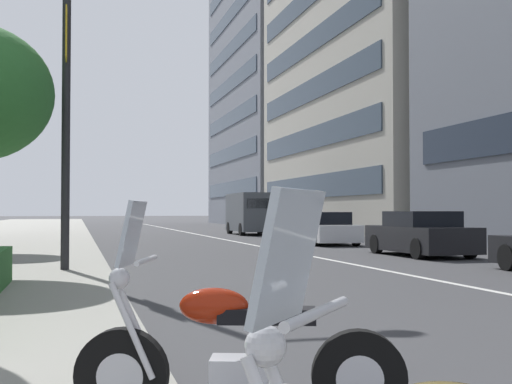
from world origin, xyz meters
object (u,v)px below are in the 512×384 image
motorcycle_nearest_camera (233,357)px  car_mid_block_traffic (325,229)px  street_lamp_with_banners (80,54)px  car_approaching_light (421,235)px  delivery_van_ahead (251,212)px

motorcycle_nearest_camera → car_mid_block_traffic: bearing=-94.8°
motorcycle_nearest_camera → street_lamp_with_banners: size_ratio=0.28×
car_approaching_light → delivery_van_ahead: (20.04, 0.33, 0.66)m
car_mid_block_traffic → delivery_van_ahead: bearing=2.8°
delivery_van_ahead → motorcycle_nearest_camera: bearing=166.2°
motorcycle_nearest_camera → delivery_van_ahead: size_ratio=0.42×
delivery_van_ahead → car_approaching_light: bearing=-178.2°
car_approaching_light → delivery_van_ahead: size_ratio=0.86×
delivery_van_ahead → street_lamp_with_banners: size_ratio=0.66×
car_mid_block_traffic → car_approaching_light: bearing=-175.1°
motorcycle_nearest_camera → car_approaching_light: 17.56m
car_approaching_light → street_lamp_with_banners: 11.89m
car_approaching_light → car_mid_block_traffic: (7.68, 0.30, -0.02)m
car_mid_block_traffic → street_lamp_with_banners: street_lamp_with_banners is taller
car_approaching_light → delivery_van_ahead: 20.05m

